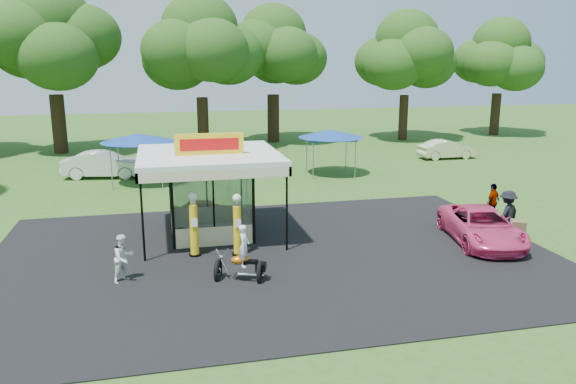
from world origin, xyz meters
name	(u,v)px	position (x,y,z in m)	size (l,w,h in m)	color
ground	(287,277)	(0.00, 0.00, 0.00)	(120.00, 120.00, 0.00)	#2B581B
asphalt_apron	(275,256)	(0.00, 2.00, 0.02)	(20.00, 14.00, 0.04)	black
gas_station_kiosk	(210,192)	(-2.00, 4.99, 1.78)	(5.40, 5.40, 4.18)	white
gas_pump_left	(194,226)	(-2.80, 2.63, 1.14)	(0.44, 0.44, 2.39)	black
gas_pump_right	(237,226)	(-1.28, 2.36, 1.10)	(0.43, 0.43, 2.29)	black
motorcycle	(242,258)	(-1.47, -0.02, 0.76)	(1.71, 1.22, 1.94)	black
spare_tires	(182,236)	(-3.17, 4.12, 0.33)	(0.79, 0.48, 0.68)	black
a_frame_sign	(518,232)	(9.36, 1.26, 0.47)	(0.57, 0.66, 0.93)	#593819
kiosk_car	(206,210)	(-2.00, 7.20, 0.48)	(1.13, 2.82, 0.96)	gold
pink_sedan	(482,226)	(8.07, 1.69, 0.67)	(2.24, 4.85, 1.35)	#E63E77
spectator_west	(124,258)	(-5.14, 0.79, 0.78)	(0.76, 0.59, 1.56)	white
spectator_east_a	(507,214)	(9.45, 2.15, 0.94)	(1.22, 0.70, 1.89)	black
spectator_east_b	(493,202)	(10.28, 4.42, 0.82)	(0.96, 0.40, 1.64)	gray
bg_car_a	(104,165)	(-7.12, 17.79, 0.79)	(1.67, 4.78, 1.57)	silver
bg_car_b	(198,158)	(-1.43, 19.46, 0.64)	(1.80, 4.43, 1.28)	#A32D0C
bg_car_c	(254,157)	(2.13, 18.66, 0.74)	(1.76, 4.36, 1.49)	#AFB0B4
bg_car_e	(447,149)	(16.07, 19.13, 0.67)	(1.41, 4.04, 1.33)	beige
tent_west	(138,138)	(-5.00, 15.55, 2.60)	(4.11, 4.11, 2.87)	gray
tent_east	(331,134)	(6.32, 15.65, 2.49)	(3.93, 3.93, 2.75)	gray
oak_far_b	(52,48)	(-11.07, 27.99, 7.68)	(10.09, 10.09, 12.04)	black
oak_far_c	(201,54)	(-0.45, 27.02, 7.27)	(9.72, 9.72, 11.45)	black
oak_far_d	(273,57)	(5.72, 30.05, 7.07)	(9.32, 9.32, 11.10)	black
oak_far_e	(406,59)	(17.00, 28.70, 6.87)	(9.04, 9.04, 10.77)	black
oak_far_f	(500,62)	(26.79, 29.97, 6.65)	(8.60, 8.60, 10.36)	black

